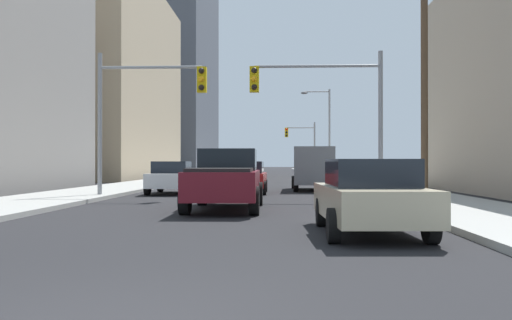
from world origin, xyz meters
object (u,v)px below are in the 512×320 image
Objects in this scene: sedan_red at (246,177)px; traffic_signal_far_right at (302,140)px; sedan_beige at (370,196)px; sedan_white at (172,177)px; traffic_signal_near_left at (147,99)px; cargo_van_grey at (313,166)px; traffic_signal_near_right at (322,98)px; pickup_truck_maroon at (226,179)px.

traffic_signal_far_right is (4.23, 34.70, 3.25)m from sedan_red.
sedan_red is (-3.33, 14.56, 0.00)m from sedan_beige.
traffic_signal_near_left is (-0.45, -3.18, 3.31)m from sedan_white.
traffic_signal_near_right is (-0.07, -6.76, 2.83)m from cargo_van_grey.
traffic_signal_far_right is (8.15, 38.23, -0.05)m from traffic_signal_near_left.
traffic_signal_far_right is at bearing 84.28° from pickup_truck_maroon.
sedan_white is 0.70× the size of traffic_signal_far_right.
cargo_van_grey reaches higher than sedan_beige.
traffic_signal_far_right reaches higher than sedan_white.
sedan_beige is 49.37m from traffic_signal_far_right.
traffic_signal_far_right reaches higher than cargo_van_grey.
traffic_signal_far_right is at bearing 88.43° from cargo_van_grey.
traffic_signal_far_right is at bearing 77.96° from traffic_signal_near_left.
sedan_white is at bearing -152.36° from cargo_van_grey.
pickup_truck_maroon is at bearing -95.72° from traffic_signal_far_right.
pickup_truck_maroon is 8.85m from sedan_red.
traffic_signal_near_left is (-7.29, -6.76, 2.79)m from cargo_van_grey.
cargo_van_grey is 1.25× the size of sedan_white.
pickup_truck_maroon reaches higher than sedan_white.
traffic_signal_near_left reaches higher than cargo_van_grey.
traffic_signal_near_left is 1.00× the size of traffic_signal_near_right.
pickup_truck_maroon is 1.28× the size of sedan_white.
sedan_beige is at bearing -90.13° from cargo_van_grey.
cargo_van_grey is at bearing 89.87° from sedan_beige.
sedan_beige is 13.60m from traffic_signal_near_left.
cargo_van_grey is at bearing 73.82° from pickup_truck_maroon.
pickup_truck_maroon is at bearing -68.54° from sedan_white.
traffic_signal_near_left and traffic_signal_near_right have the same top height.
sedan_white is (-6.84, -3.58, -0.52)m from cargo_van_grey.
sedan_beige is 1.01× the size of sedan_red.
traffic_signal_far_right is at bearing 83.05° from sedan_red.
traffic_signal_near_left and traffic_signal_far_right have the same top height.
sedan_white is 36.04m from traffic_signal_far_right.
sedan_red is 6.23m from traffic_signal_near_left.
traffic_signal_near_right is at bearing -90.62° from cargo_van_grey.
pickup_truck_maroon is 0.90× the size of traffic_signal_near_left.
cargo_van_grey is at bearing 27.64° from sedan_white.
sedan_white is at bearing 81.92° from traffic_signal_near_left.
traffic_signal_far_right is (7.70, 35.05, 3.25)m from sedan_white.
traffic_signal_near_left reaches higher than sedan_white.
traffic_signal_near_right is at bearing 90.18° from sedan_beige.
traffic_signal_far_right is at bearing 77.61° from sedan_white.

